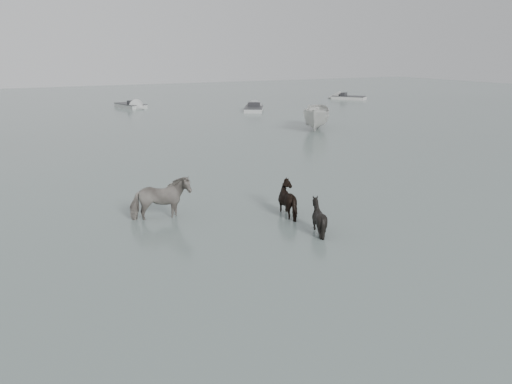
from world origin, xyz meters
The scene contains 8 objects.
ground centered at (0.00, 0.00, 0.00)m, with size 140.00×140.00×0.00m, color #4C5A56.
pony_pinto centered at (-3.86, 2.06, 0.83)m, with size 0.90×1.97×1.66m, color black.
pony_dark centered at (0.26, 0.47, 0.67)m, with size 1.34×1.14×1.35m, color black.
pony_black centered at (0.08, -1.35, 0.63)m, with size 1.01×1.14×1.26m, color black.
boat_small centered at (11.85, 16.04, 0.91)m, with size 1.78×4.72×1.82m, color beige.
skiff_port centered at (12.93, 27.90, 0.38)m, with size 5.05×1.60×0.75m, color #A5A8A6, non-canonical shape.
skiff_mid centered at (3.55, 36.11, 0.38)m, with size 5.33×1.60×0.75m, color #9FA2A0, non-canonical shape.
skiff_star centered at (27.87, 33.07, 0.38)m, with size 5.15×1.60×0.75m, color #B5B5B0, non-canonical shape.
Camera 1 is at (-8.33, -13.33, 5.40)m, focal length 35.00 mm.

